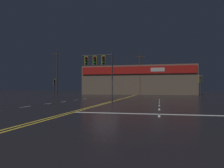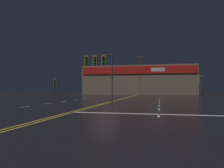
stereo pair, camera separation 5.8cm
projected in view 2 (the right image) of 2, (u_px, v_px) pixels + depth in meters
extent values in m
plane|color=black|center=(105.00, 103.00, 21.77)|extent=(200.00, 200.00, 0.00)
cube|color=gold|center=(104.00, 103.00, 21.81)|extent=(0.12, 60.00, 0.01)
cube|color=gold|center=(107.00, 103.00, 21.74)|extent=(0.12, 60.00, 0.01)
cube|color=silver|center=(25.00, 107.00, 17.64)|extent=(0.12, 1.40, 0.01)
cube|color=silver|center=(48.00, 104.00, 21.16)|extent=(0.12, 1.40, 0.01)
cube|color=silver|center=(64.00, 102.00, 24.67)|extent=(0.12, 1.40, 0.01)
cube|color=silver|center=(76.00, 100.00, 28.18)|extent=(0.12, 1.40, 0.01)
cube|color=silver|center=(85.00, 99.00, 31.70)|extent=(0.12, 1.40, 0.01)
cube|color=silver|center=(159.00, 116.00, 11.85)|extent=(0.12, 1.40, 0.01)
cube|color=silver|center=(159.00, 109.00, 15.36)|extent=(0.12, 1.40, 0.01)
cube|color=silver|center=(159.00, 106.00, 18.88)|extent=(0.12, 1.40, 0.01)
cube|color=silver|center=(159.00, 103.00, 22.39)|extent=(0.12, 1.40, 0.01)
cube|color=silver|center=(159.00, 101.00, 25.91)|extent=(0.12, 1.40, 0.01)
cube|color=silver|center=(160.00, 99.00, 29.42)|extent=(0.12, 1.40, 0.01)
cube|color=silver|center=(159.00, 114.00, 12.48)|extent=(10.15, 0.40, 0.01)
cylinder|color=#38383D|center=(112.00, 77.00, 23.23)|extent=(0.14, 0.14, 5.34)
cylinder|color=#38383D|center=(97.00, 55.00, 23.65)|extent=(3.39, 0.10, 0.10)
cube|color=black|center=(103.00, 60.00, 23.48)|extent=(0.28, 0.24, 0.84)
cube|color=gold|center=(103.00, 60.00, 23.48)|extent=(0.42, 0.08, 0.99)
sphere|color=#500705|center=(103.00, 58.00, 23.33)|extent=(0.17, 0.17, 0.17)
sphere|color=#543707|center=(103.00, 60.00, 23.33)|extent=(0.17, 0.17, 0.17)
sphere|color=green|center=(103.00, 62.00, 23.32)|extent=(0.17, 0.17, 0.17)
cube|color=black|center=(95.00, 60.00, 23.69)|extent=(0.28, 0.24, 0.84)
cube|color=gold|center=(95.00, 60.00, 23.69)|extent=(0.42, 0.08, 0.99)
sphere|color=#500705|center=(94.00, 58.00, 23.54)|extent=(0.17, 0.17, 0.17)
sphere|color=#543707|center=(94.00, 60.00, 23.54)|extent=(0.17, 0.17, 0.17)
sphere|color=green|center=(94.00, 62.00, 23.53)|extent=(0.17, 0.17, 0.17)
cube|color=black|center=(86.00, 61.00, 23.90)|extent=(0.28, 0.24, 0.84)
cube|color=gold|center=(86.00, 61.00, 23.90)|extent=(0.42, 0.08, 0.99)
sphere|color=#500705|center=(86.00, 58.00, 23.75)|extent=(0.17, 0.17, 0.17)
sphere|color=#543707|center=(86.00, 60.00, 23.75)|extent=(0.17, 0.17, 0.17)
sphere|color=green|center=(86.00, 63.00, 23.74)|extent=(0.17, 0.17, 0.17)
cylinder|color=#38383D|center=(54.00, 88.00, 35.29)|extent=(0.13, 0.13, 3.02)
cube|color=black|center=(55.00, 82.00, 35.49)|extent=(0.28, 0.24, 0.84)
cube|color=gold|center=(55.00, 82.00, 35.49)|extent=(0.42, 0.08, 0.99)
sphere|color=#500705|center=(54.00, 80.00, 35.34)|extent=(0.17, 0.17, 0.17)
sphere|color=#543707|center=(54.00, 82.00, 35.33)|extent=(0.17, 0.17, 0.17)
sphere|color=green|center=(54.00, 84.00, 35.33)|extent=(0.17, 0.17, 0.17)
cylinder|color=#38383D|center=(201.00, 87.00, 30.19)|extent=(0.13, 0.13, 3.29)
cube|color=black|center=(200.00, 79.00, 30.40)|extent=(0.28, 0.24, 0.84)
cube|color=gold|center=(200.00, 79.00, 30.40)|extent=(0.42, 0.08, 0.99)
sphere|color=#500705|center=(201.00, 77.00, 30.25)|extent=(0.17, 0.17, 0.17)
sphere|color=#543707|center=(201.00, 79.00, 30.24)|extent=(0.17, 0.17, 0.17)
sphere|color=green|center=(201.00, 81.00, 30.24)|extent=(0.17, 0.17, 0.17)
cube|color=#7A6651|center=(139.00, 81.00, 57.14)|extent=(27.94, 10.00, 7.20)
cube|color=red|center=(137.00, 70.00, 52.22)|extent=(27.38, 0.20, 1.80)
cube|color=white|center=(158.00, 70.00, 51.11)|extent=(3.20, 0.16, 0.90)
cylinder|color=#4C3828|center=(58.00, 73.00, 56.89)|extent=(0.26, 0.26, 11.30)
cube|color=#4C3828|center=(58.00, 53.00, 57.00)|extent=(2.20, 0.12, 0.12)
cylinder|color=#4C3828|center=(140.00, 74.00, 52.23)|extent=(0.26, 0.26, 9.74)
cube|color=#4C3828|center=(140.00, 57.00, 52.32)|extent=(2.20, 0.12, 0.12)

